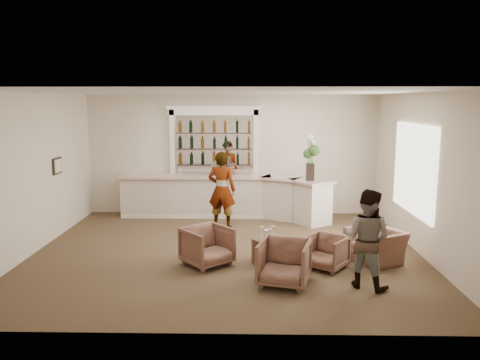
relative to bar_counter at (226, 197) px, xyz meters
name	(u,v)px	position (x,y,z in m)	size (l,w,h in m)	color
ground	(227,252)	(0.16, -3.00, -0.57)	(8.00, 8.00, 0.00)	brown
room_shell	(235,138)	(0.33, -2.29, 1.77)	(8.04, 7.02, 3.32)	beige
bar_counter	(226,197)	(0.00, 0.00, 0.00)	(5.72, 1.80, 1.14)	silver
back_bar_alcove	(214,141)	(-0.34, 0.41, 1.46)	(2.64, 0.25, 3.00)	white
cocktail_table	(268,250)	(1.00, -3.61, -0.32)	(0.64, 0.64, 0.50)	brown
sommelier	(222,190)	(-0.05, -1.05, 0.39)	(0.70, 0.46, 1.92)	gray
guest	(367,239)	(2.61, -4.79, 0.27)	(0.82, 0.64, 1.69)	gray
armchair_left	(207,246)	(-0.17, -3.78, -0.20)	(0.80, 0.83, 0.75)	brown
armchair_center	(284,263)	(1.24, -4.73, -0.18)	(0.83, 0.86, 0.78)	brown
armchair_right	(326,252)	(2.09, -3.92, -0.25)	(0.68, 0.70, 0.64)	brown
armchair_far	(375,246)	(3.12, -3.51, -0.25)	(0.98, 0.86, 0.64)	brown
espresso_machine	(220,169)	(-0.15, 0.02, 0.76)	(0.45, 0.38, 0.39)	silver
flower_vase	(311,155)	(2.18, -0.66, 1.21)	(0.30, 0.30, 1.15)	black
wine_glass_bar_left	(180,172)	(-1.23, 0.01, 0.67)	(0.07, 0.07, 0.21)	white
wine_glass_bar_right	(253,172)	(0.72, -0.01, 0.67)	(0.07, 0.07, 0.21)	white
wine_glass_tbl_a	(261,232)	(0.88, -3.58, 0.03)	(0.07, 0.07, 0.21)	white
wine_glass_tbl_b	(273,231)	(1.10, -3.53, 0.03)	(0.07, 0.07, 0.21)	white
wine_glass_tbl_c	(270,234)	(1.04, -3.74, 0.03)	(0.07, 0.07, 0.21)	white
napkin_holder	(266,233)	(0.98, -3.47, -0.01)	(0.08, 0.08, 0.12)	white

